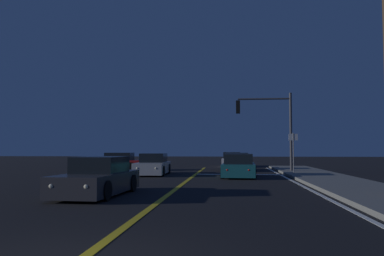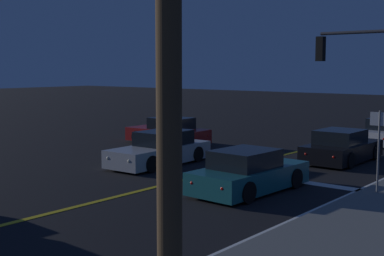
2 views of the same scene
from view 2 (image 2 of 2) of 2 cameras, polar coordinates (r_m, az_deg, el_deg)
The scene contains 8 objects.
lane_line_center at distance 14.24m, azimuth -19.14°, elevation -9.63°, with size 0.20×36.11×0.01m, color gold.
stop_bar at distance 18.92m, azimuth 10.15°, elevation -5.43°, with size 5.56×0.50×0.01m, color white.
car_distant_tail_red at distance 27.41m, azimuth -2.51°, elevation -0.45°, with size 4.32×2.03×1.34m.
car_following_oncoming_black at distance 22.92m, azimuth 15.60°, elevation -2.04°, with size 1.97×4.26×1.34m.
car_far_approaching_teal at distance 16.90m, azimuth 6.02°, elevation -4.79°, with size 2.05×4.31×1.34m.
car_mid_block_silver at distance 21.50m, azimuth -3.37°, elevation -2.35°, with size 1.96×4.73×1.34m.
traffic_signal_near_right at distance 19.71m, azimuth 19.25°, elevation 5.52°, with size 3.83×0.28×5.50m.
street_sign_corner at distance 16.84m, azimuth 19.23°, elevation -1.16°, with size 0.56×0.07×2.60m.
Camera 2 is at (11.73, 3.52, 3.85)m, focal length 50.25 mm.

